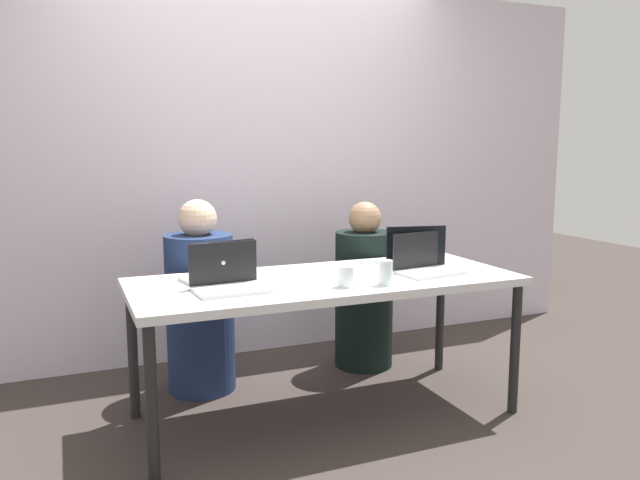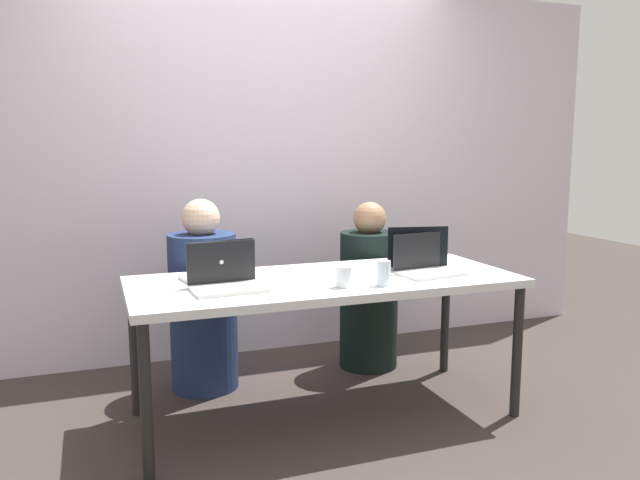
{
  "view_description": "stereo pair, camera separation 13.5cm",
  "coord_description": "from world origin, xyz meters",
  "px_view_note": "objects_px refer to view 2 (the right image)",
  "views": [
    {
      "loc": [
        -1.2,
        -2.8,
        1.38
      ],
      "look_at": [
        0.0,
        0.08,
        0.9
      ],
      "focal_mm": 35.0,
      "sensor_mm": 36.0,
      "label": 1
    },
    {
      "loc": [
        -1.08,
        -2.85,
        1.38
      ],
      "look_at": [
        0.0,
        0.08,
        0.9
      ],
      "focal_mm": 35.0,
      "sensor_mm": 36.0,
      "label": 2
    }
  ],
  "objects_px": {
    "laptop_back_left": "(218,272)",
    "laptop_back_right": "(413,258)",
    "person_on_left": "(203,305)",
    "laptop_front_right": "(427,265)",
    "water_glass_center": "(343,278)",
    "laptop_front_left": "(226,279)",
    "water_glass_right": "(383,275)",
    "person_on_right": "(369,294)"
  },
  "relations": [
    {
      "from": "laptop_back_left",
      "to": "laptop_back_right",
      "type": "height_order",
      "value": "laptop_back_right"
    },
    {
      "from": "person_on_left",
      "to": "laptop_front_right",
      "type": "xyz_separation_m",
      "value": [
        1.04,
        -0.68,
        0.29
      ]
    },
    {
      "from": "person_on_left",
      "to": "water_glass_center",
      "type": "distance_m",
      "value": 1.01
    },
    {
      "from": "person_on_left",
      "to": "laptop_back_left",
      "type": "bearing_deg",
      "value": 82.26
    },
    {
      "from": "laptop_front_right",
      "to": "laptop_front_left",
      "type": "bearing_deg",
      "value": 170.46
    },
    {
      "from": "person_on_left",
      "to": "laptop_front_left",
      "type": "distance_m",
      "value": 0.73
    },
    {
      "from": "laptop_back_left",
      "to": "laptop_front_left",
      "type": "bearing_deg",
      "value": 78.78
    },
    {
      "from": "laptop_back_left",
      "to": "water_glass_center",
      "type": "distance_m",
      "value": 0.62
    },
    {
      "from": "person_on_left",
      "to": "laptop_back_right",
      "type": "height_order",
      "value": "person_on_left"
    },
    {
      "from": "laptop_back_right",
      "to": "laptop_front_left",
      "type": "relative_size",
      "value": 1.09
    },
    {
      "from": "laptop_front_right",
      "to": "water_glass_center",
      "type": "bearing_deg",
      "value": -174.85
    },
    {
      "from": "laptop_back_left",
      "to": "water_glass_right",
      "type": "distance_m",
      "value": 0.8
    },
    {
      "from": "person_on_left",
      "to": "water_glass_center",
      "type": "bearing_deg",
      "value": 115.18
    },
    {
      "from": "water_glass_center",
      "to": "laptop_back_right",
      "type": "bearing_deg",
      "value": 30.41
    },
    {
      "from": "laptop_front_right",
      "to": "water_glass_right",
      "type": "xyz_separation_m",
      "value": [
        -0.33,
        -0.17,
        0.01
      ]
    },
    {
      "from": "laptop_back_left",
      "to": "laptop_front_right",
      "type": "distance_m",
      "value": 1.06
    },
    {
      "from": "laptop_front_left",
      "to": "person_on_right",
      "type": "bearing_deg",
      "value": 29.35
    },
    {
      "from": "person_on_right",
      "to": "laptop_front_right",
      "type": "distance_m",
      "value": 0.75
    },
    {
      "from": "laptop_back_right",
      "to": "laptop_front_right",
      "type": "xyz_separation_m",
      "value": [
        -0.02,
        -0.19,
        -0.01
      ]
    },
    {
      "from": "laptop_front_left",
      "to": "water_glass_right",
      "type": "distance_m",
      "value": 0.73
    },
    {
      "from": "person_on_right",
      "to": "water_glass_right",
      "type": "xyz_separation_m",
      "value": [
        -0.32,
        -0.85,
        0.31
      ]
    },
    {
      "from": "person_on_right",
      "to": "laptop_back_left",
      "type": "bearing_deg",
      "value": 17.02
    },
    {
      "from": "water_glass_right",
      "to": "laptop_front_left",
      "type": "bearing_deg",
      "value": 165.85
    },
    {
      "from": "laptop_back_right",
      "to": "laptop_front_left",
      "type": "xyz_separation_m",
      "value": [
        -1.06,
        -0.17,
        -0.0
      ]
    },
    {
      "from": "person_on_right",
      "to": "laptop_back_left",
      "type": "distance_m",
      "value": 1.18
    },
    {
      "from": "laptop_back_left",
      "to": "laptop_front_left",
      "type": "height_order",
      "value": "laptop_front_left"
    },
    {
      "from": "person_on_right",
      "to": "laptop_back_right",
      "type": "xyz_separation_m",
      "value": [
        0.03,
        -0.5,
        0.31
      ]
    },
    {
      "from": "water_glass_right",
      "to": "water_glass_center",
      "type": "relative_size",
      "value": 1.22
    },
    {
      "from": "laptop_front_right",
      "to": "water_glass_right",
      "type": "bearing_deg",
      "value": -162.01
    },
    {
      "from": "person_on_right",
      "to": "laptop_front_left",
      "type": "xyz_separation_m",
      "value": [
        -1.03,
        -0.67,
        0.31
      ]
    },
    {
      "from": "water_glass_center",
      "to": "person_on_right",
      "type": "bearing_deg",
      "value": 58.06
    },
    {
      "from": "laptop_back_right",
      "to": "water_glass_right",
      "type": "relative_size",
      "value": 3.1
    },
    {
      "from": "laptop_back_right",
      "to": "water_glass_right",
      "type": "distance_m",
      "value": 0.5
    },
    {
      "from": "person_on_right",
      "to": "laptop_front_left",
      "type": "height_order",
      "value": "person_on_right"
    },
    {
      "from": "laptop_back_left",
      "to": "laptop_front_left",
      "type": "relative_size",
      "value": 1.02
    },
    {
      "from": "person_on_left",
      "to": "laptop_front_right",
      "type": "bearing_deg",
      "value": 139.07
    },
    {
      "from": "person_on_left",
      "to": "water_glass_center",
      "type": "height_order",
      "value": "person_on_left"
    },
    {
      "from": "person_on_left",
      "to": "laptop_back_right",
      "type": "bearing_deg",
      "value": 147.43
    },
    {
      "from": "laptop_back_right",
      "to": "water_glass_center",
      "type": "relative_size",
      "value": 3.79
    },
    {
      "from": "water_glass_center",
      "to": "laptop_front_right",
      "type": "bearing_deg",
      "value": 13.94
    },
    {
      "from": "laptop_front_left",
      "to": "laptop_front_right",
      "type": "distance_m",
      "value": 1.04
    },
    {
      "from": "laptop_back_right",
      "to": "person_on_right",
      "type": "bearing_deg",
      "value": -74.56
    }
  ]
}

